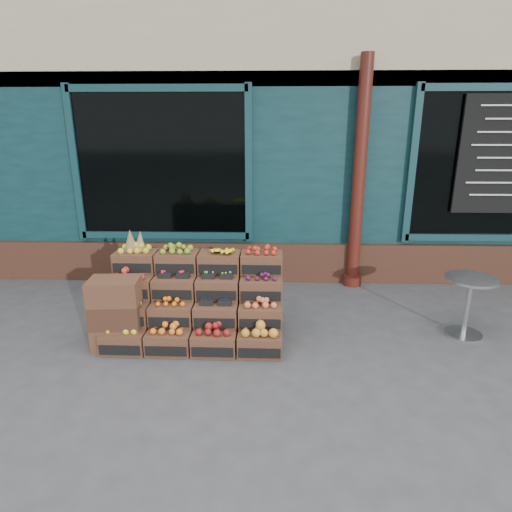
{
  "coord_description": "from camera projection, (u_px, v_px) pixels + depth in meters",
  "views": [
    {
      "loc": [
        -0.05,
        -4.02,
        2.31
      ],
      "look_at": [
        -0.2,
        0.7,
        0.85
      ],
      "focal_mm": 30.0,
      "sensor_mm": 36.0,
      "label": 1
    }
  ],
  "objects": [
    {
      "name": "spare_crates",
      "position": [
        117.0,
        314.0,
        4.53
      ],
      "size": [
        0.54,
        0.39,
        0.78
      ],
      "rotation": [
        0.0,
        0.0,
        0.07
      ],
      "color": "#523120",
      "rests_on": "ground"
    },
    {
      "name": "bistro_table",
      "position": [
        468.0,
        300.0,
        4.76
      ],
      "size": [
        0.56,
        0.56,
        0.7
      ],
      "rotation": [
        0.0,
        0.0,
        -0.06
      ],
      "color": "silver",
      "rests_on": "ground"
    },
    {
      "name": "ground",
      "position": [
        273.0,
        352.0,
        4.52
      ],
      "size": [
        60.0,
        60.0,
        0.0
      ],
      "primitive_type": "plane",
      "color": "#404042",
      "rests_on": "ground"
    },
    {
      "name": "crate_display",
      "position": [
        197.0,
        305.0,
        4.8
      ],
      "size": [
        1.91,
        0.94,
        1.19
      ],
      "rotation": [
        0.0,
        0.0,
        -0.01
      ],
      "color": "#523120",
      "rests_on": "ground"
    },
    {
      "name": "shop_facade",
      "position": [
        273.0,
        120.0,
        8.7
      ],
      "size": [
        12.0,
        6.24,
        4.8
      ],
      "color": "#0F3034",
      "rests_on": "ground"
    },
    {
      "name": "shopkeeper",
      "position": [
        198.0,
        213.0,
        6.89
      ],
      "size": [
        0.78,
        0.61,
        1.89
      ],
      "primitive_type": "imported",
      "rotation": [
        0.0,
        0.0,
        2.89
      ],
      "color": "#175128",
      "rests_on": "ground"
    }
  ]
}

